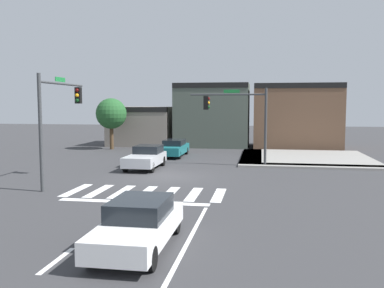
{
  "coord_description": "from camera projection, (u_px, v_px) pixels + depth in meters",
  "views": [
    {
      "loc": [
        5.49,
        -23.9,
        4.29
      ],
      "look_at": [
        1.3,
        1.6,
        1.82
      ],
      "focal_mm": 39.17,
      "sensor_mm": 36.0,
      "label": 1
    }
  ],
  "objects": [
    {
      "name": "ground_plane",
      "position": [
        166.0,
        177.0,
        24.77
      ],
      "size": [
        120.0,
        120.0,
        0.0
      ],
      "primitive_type": "plane",
      "color": "#353538"
    },
    {
      "name": "crosswalk_near",
      "position": [
        145.0,
        193.0,
        20.35
      ],
      "size": [
        7.65,
        3.09,
        0.01
      ],
      "color": "silver",
      "rests_on": "ground_plane"
    },
    {
      "name": "lane_markings",
      "position": [
        114.0,
        245.0,
        12.78
      ],
      "size": [
        6.8,
        20.25,
        0.01
      ],
      "color": "white",
      "rests_on": "ground_plane"
    },
    {
      "name": "bike_detector_marking",
      "position": [
        163.0,
        215.0,
        16.25
      ],
      "size": [
        1.13,
        1.13,
        0.01
      ],
      "color": "yellow",
      "rests_on": "ground_plane"
    },
    {
      "name": "curb_corner_northeast",
      "position": [
        299.0,
        158.0,
        32.65
      ],
      "size": [
        10.0,
        10.6,
        0.15
      ],
      "color": "gray",
      "rests_on": "ground_plane"
    },
    {
      "name": "storefront_row",
      "position": [
        229.0,
        118.0,
        42.5
      ],
      "size": [
        23.14,
        6.15,
        6.34
      ],
      "color": "gray",
      "rests_on": "ground_plane"
    },
    {
      "name": "traffic_signal_northeast",
      "position": [
        238.0,
        112.0,
        28.89
      ],
      "size": [
        5.3,
        0.32,
        5.39
      ],
      "rotation": [
        0.0,
        0.0,
        3.14
      ],
      "color": "#383A3D",
      "rests_on": "ground_plane"
    },
    {
      "name": "traffic_signal_southwest",
      "position": [
        58.0,
        109.0,
        22.11
      ],
      "size": [
        0.32,
        4.97,
        5.78
      ],
      "rotation": [
        0.0,
        0.0,
        1.57
      ],
      "color": "#383A3D",
      "rests_on": "ground_plane"
    },
    {
      "name": "car_teal",
      "position": [
        174.0,
        148.0,
        34.42
      ],
      "size": [
        1.74,
        4.78,
        1.38
      ],
      "rotation": [
        0.0,
        0.0,
        -1.57
      ],
      "color": "#196B70",
      "rests_on": "ground_plane"
    },
    {
      "name": "car_white",
      "position": [
        139.0,
        224.0,
        12.48
      ],
      "size": [
        1.84,
        4.69,
        1.46
      ],
      "rotation": [
        0.0,
        0.0,
        1.57
      ],
      "color": "white",
      "rests_on": "ground_plane"
    },
    {
      "name": "car_silver",
      "position": [
        146.0,
        157.0,
        28.0
      ],
      "size": [
        1.94,
        4.41,
        1.48
      ],
      "rotation": [
        0.0,
        0.0,
        -1.57
      ],
      "color": "#B7BABF",
      "rests_on": "ground_plane"
    },
    {
      "name": "roadside_tree",
      "position": [
        111.0,
        114.0,
        39.58
      ],
      "size": [
        2.9,
        2.9,
        4.85
      ],
      "color": "#4C3823",
      "rests_on": "ground_plane"
    }
  ]
}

